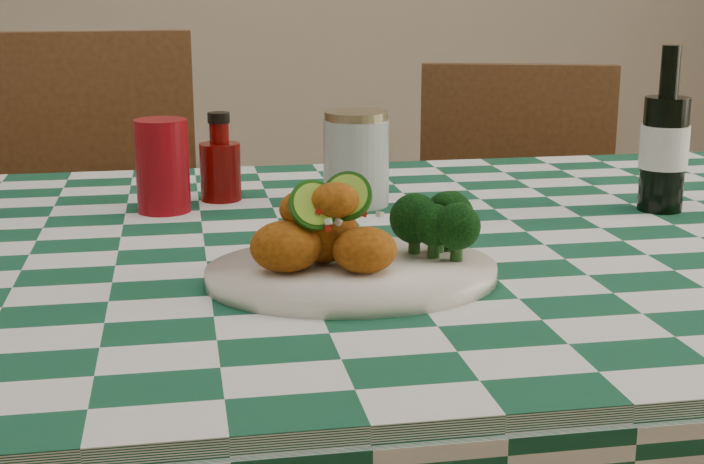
{
  "coord_description": "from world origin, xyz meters",
  "views": [
    {
      "loc": [
        -0.23,
        -1.16,
        1.1
      ],
      "look_at": [
        -0.05,
        -0.17,
        0.84
      ],
      "focal_mm": 50.0,
      "sensor_mm": 36.0,
      "label": 1
    }
  ],
  "objects": [
    {
      "name": "plate",
      "position": [
        -0.05,
        -0.17,
        0.8
      ],
      "size": [
        0.32,
        0.25,
        0.02
      ],
      "primitive_type": null,
      "rotation": [
        0.0,
        0.0,
        -0.03
      ],
      "color": "white",
      "rests_on": "dining_table"
    },
    {
      "name": "fried_chicken_pile",
      "position": [
        -0.07,
        -0.17,
        0.85
      ],
      "size": [
        0.14,
        0.1,
        0.09
      ],
      "primitive_type": null,
      "color": "#AF5C10",
      "rests_on": "plate"
    },
    {
      "name": "broccoli_side",
      "position": [
        0.04,
        -0.16,
        0.84
      ],
      "size": [
        0.09,
        0.09,
        0.07
      ],
      "primitive_type": null,
      "color": "black",
      "rests_on": "plate"
    },
    {
      "name": "wooden_chair_right",
      "position": [
        0.45,
        0.69,
        0.46
      ],
      "size": [
        0.53,
        0.55,
        0.92
      ],
      "primitive_type": null,
      "rotation": [
        0.0,
        0.0,
        -0.29
      ],
      "color": "#472814",
      "rests_on": "ground"
    },
    {
      "name": "beer_bottle",
      "position": [
        0.43,
        0.08,
        0.9
      ],
      "size": [
        0.08,
        0.08,
        0.23
      ],
      "primitive_type": null,
      "rotation": [
        0.0,
        0.0,
        0.27
      ],
      "color": "black",
      "rests_on": "dining_table"
    },
    {
      "name": "ketchup_bottle",
      "position": [
        -0.17,
        0.26,
        0.85
      ],
      "size": [
        0.08,
        0.08,
        0.13
      ],
      "primitive_type": null,
      "rotation": [
        0.0,
        0.0,
        -0.35
      ],
      "color": "#650705",
      "rests_on": "dining_table"
    },
    {
      "name": "wooden_chair_left",
      "position": [
        -0.42,
        0.68,
        0.5
      ],
      "size": [
        0.47,
        0.49,
        1.0
      ],
      "primitive_type": null,
      "rotation": [
        0.0,
        0.0,
        0.02
      ],
      "color": "#472814",
      "rests_on": "ground"
    },
    {
      "name": "mason_jar",
      "position": [
        0.02,
        0.19,
        0.85
      ],
      "size": [
        0.1,
        0.1,
        0.13
      ],
      "primitive_type": null,
      "rotation": [
        0.0,
        0.0,
        -0.12
      ],
      "color": "#B2BCBA",
      "rests_on": "dining_table"
    },
    {
      "name": "red_tumbler",
      "position": [
        -0.25,
        0.2,
        0.85
      ],
      "size": [
        0.1,
        0.1,
        0.13
      ],
      "primitive_type": "cylinder",
      "rotation": [
        0.0,
        0.0,
        0.37
      ],
      "color": "maroon",
      "rests_on": "dining_table"
    }
  ]
}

